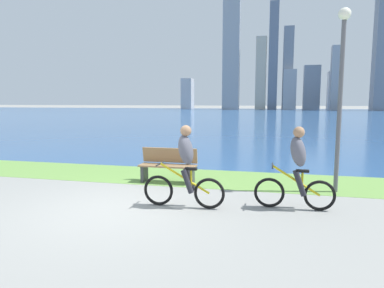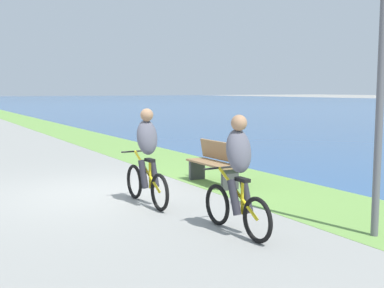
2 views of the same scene
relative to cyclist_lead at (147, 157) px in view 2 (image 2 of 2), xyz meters
name	(u,v)px [view 2 (image 2 of 2)]	position (x,y,z in m)	size (l,w,h in m)	color
ground_plane	(99,193)	(-1.30, -0.43, -0.83)	(300.00, 300.00, 0.00)	gray
grass_strip_bayside	(233,179)	(-1.30, 2.68, -0.83)	(120.00, 2.29, 0.01)	#6B9947
cyclist_lead	(147,157)	(0.00, 0.00, 0.00)	(1.69, 0.52, 1.66)	black
cyclist_trailing	(238,175)	(2.17, 0.38, 0.00)	(1.57, 0.52, 1.65)	black
bench_near_path	(215,163)	(-0.97, 1.99, -0.38)	(1.50, 0.47, 0.90)	olive
lamppost_tall	(383,32)	(3.16, 1.95, 1.89)	(0.28, 0.28, 4.19)	#595960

